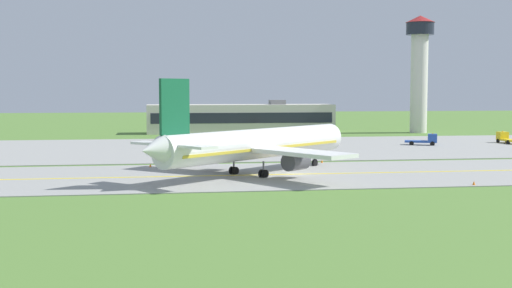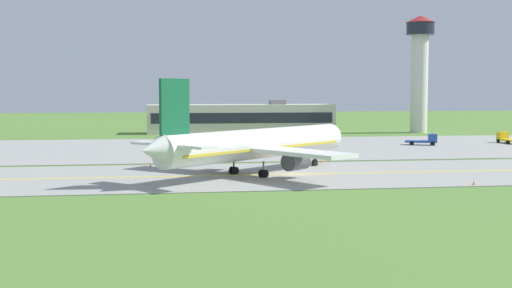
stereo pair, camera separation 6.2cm
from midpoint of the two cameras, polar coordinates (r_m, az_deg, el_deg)
name	(u,v)px [view 1 (the left image)]	position (r m, az deg, el deg)	size (l,w,h in m)	color
ground_plane	(295,175)	(90.87, 3.26, -2.62)	(500.00, 500.00, 0.00)	#517A33
taxiway_strip	(295,175)	(90.87, 3.26, -2.59)	(240.00, 28.00, 0.10)	gray
apron_pad	(302,147)	(133.79, 3.85, -0.26)	(140.00, 52.00, 0.10)	gray
taxiway_centreline	(295,174)	(90.86, 3.26, -2.55)	(220.00, 0.60, 0.01)	yellow
airplane_lead	(256,144)	(89.97, -0.04, -0.04)	(32.51, 29.81, 12.70)	white
service_truck_baggage	(298,139)	(139.52, 3.56, 0.41)	(6.42, 2.41, 2.59)	red
service_truck_fuel	(505,138)	(152.40, 20.26, 0.49)	(2.47, 6.45, 2.59)	yellow
service_truck_catering	(177,146)	(120.19, -6.70, -0.13)	(6.06, 2.49, 2.60)	silver
service_truck_pushback	(426,140)	(142.02, 14.13, 0.35)	(6.70, 4.27, 2.59)	#264CA5
terminal_building	(241,119)	(178.00, -1.29, 2.16)	(48.80, 9.88, 8.64)	beige
control_tower	(419,63)	(183.07, 13.60, 6.62)	(7.60, 7.60, 30.57)	silver
traffic_cone_near_edge	(150,166)	(100.35, -8.91, -1.81)	(0.44, 0.44, 0.60)	orange
traffic_cone_mid_edge	(474,183)	(84.64, 17.86, -3.17)	(0.44, 0.44, 0.60)	orange
traffic_cone_far_edge	(322,162)	(105.15, 5.56, -1.48)	(0.44, 0.44, 0.60)	orange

